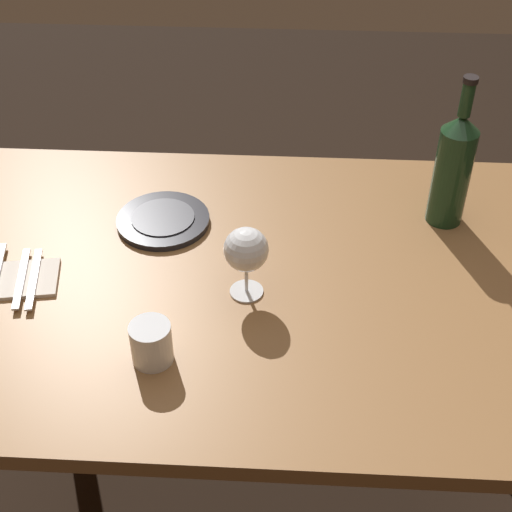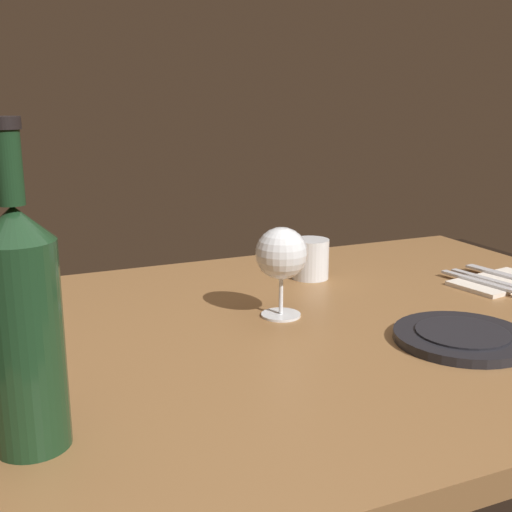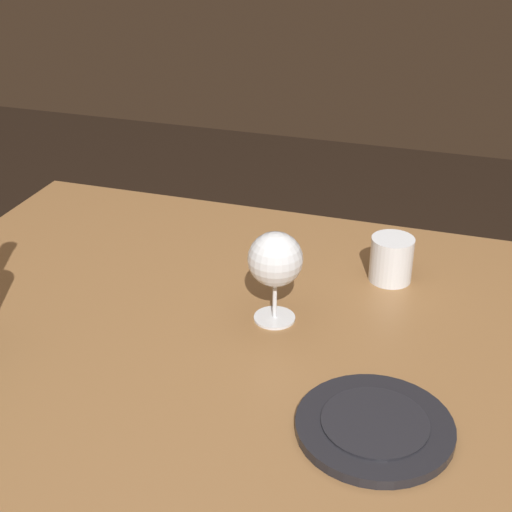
{
  "view_description": "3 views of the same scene",
  "coord_description": "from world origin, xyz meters",
  "px_view_note": "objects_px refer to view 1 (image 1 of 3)",
  "views": [
    {
      "loc": [
        -0.08,
        1.11,
        1.72
      ],
      "look_at": [
        -0.02,
        0.03,
        0.82
      ],
      "focal_mm": 51.95,
      "sensor_mm": 36.0,
      "label": 1
    },
    {
      "loc": [
        -0.46,
        -0.87,
        1.1
      ],
      "look_at": [
        -0.04,
        0.08,
        0.84
      ],
      "focal_mm": 45.54,
      "sensor_mm": 36.0,
      "label": 2
    },
    {
      "loc": [
        0.27,
        -0.91,
        1.38
      ],
      "look_at": [
        -0.03,
        0.03,
        0.86
      ],
      "focal_mm": 52.21,
      "sensor_mm": 36.0,
      "label": 3
    }
  ],
  "objects_px": {
    "dinner_plate": "(163,220)",
    "folded_napkin": "(10,280)",
    "water_tumbler": "(152,345)",
    "fork_outer": "(34,279)",
    "fork_inner": "(21,278)",
    "wine_bottle": "(453,167)",
    "wine_glass_left": "(246,251)"
  },
  "relations": [
    {
      "from": "wine_glass_left",
      "to": "fork_inner",
      "type": "distance_m",
      "value": 0.46
    },
    {
      "from": "fork_outer",
      "to": "fork_inner",
      "type": "bearing_deg",
      "value": 0.0
    },
    {
      "from": "wine_glass_left",
      "to": "fork_outer",
      "type": "bearing_deg",
      "value": -0.56
    },
    {
      "from": "wine_glass_left",
      "to": "dinner_plate",
      "type": "bearing_deg",
      "value": -47.35
    },
    {
      "from": "wine_glass_left",
      "to": "fork_outer",
      "type": "distance_m",
      "value": 0.43
    },
    {
      "from": "wine_glass_left",
      "to": "fork_outer",
      "type": "xyz_separation_m",
      "value": [
        0.42,
        -0.0,
        -0.09
      ]
    },
    {
      "from": "wine_glass_left",
      "to": "folded_napkin",
      "type": "height_order",
      "value": "wine_glass_left"
    },
    {
      "from": "wine_bottle",
      "to": "fork_inner",
      "type": "xyz_separation_m",
      "value": [
        0.86,
        0.26,
        -0.12
      ]
    },
    {
      "from": "fork_inner",
      "to": "folded_napkin",
      "type": "bearing_deg",
      "value": 0.0
    },
    {
      "from": "wine_glass_left",
      "to": "wine_bottle",
      "type": "height_order",
      "value": "wine_bottle"
    },
    {
      "from": "water_tumbler",
      "to": "fork_outer",
      "type": "relative_size",
      "value": 0.44
    },
    {
      "from": "wine_glass_left",
      "to": "wine_bottle",
      "type": "xyz_separation_m",
      "value": [
        -0.42,
        -0.26,
        0.03
      ]
    },
    {
      "from": "fork_inner",
      "to": "fork_outer",
      "type": "distance_m",
      "value": 0.03
    },
    {
      "from": "wine_bottle",
      "to": "folded_napkin",
      "type": "xyz_separation_m",
      "value": [
        0.89,
        0.26,
        -0.13
      ]
    },
    {
      "from": "folded_napkin",
      "to": "wine_glass_left",
      "type": "bearing_deg",
      "value": 179.5
    },
    {
      "from": "wine_bottle",
      "to": "dinner_plate",
      "type": "distance_m",
      "value": 0.63
    },
    {
      "from": "water_tumbler",
      "to": "fork_inner",
      "type": "bearing_deg",
      "value": -32.59
    },
    {
      "from": "wine_glass_left",
      "to": "folded_napkin",
      "type": "xyz_separation_m",
      "value": [
        0.47,
        -0.0,
        -0.1
      ]
    },
    {
      "from": "wine_glass_left",
      "to": "water_tumbler",
      "type": "relative_size",
      "value": 1.9
    },
    {
      "from": "dinner_plate",
      "to": "fork_inner",
      "type": "relative_size",
      "value": 1.13
    },
    {
      "from": "fork_inner",
      "to": "wine_bottle",
      "type": "bearing_deg",
      "value": -163.38
    },
    {
      "from": "dinner_plate",
      "to": "fork_outer",
      "type": "bearing_deg",
      "value": 42.84
    },
    {
      "from": "dinner_plate",
      "to": "folded_napkin",
      "type": "bearing_deg",
      "value": 37.21
    },
    {
      "from": "folded_napkin",
      "to": "fork_outer",
      "type": "xyz_separation_m",
      "value": [
        -0.05,
        -0.0,
        0.01
      ]
    },
    {
      "from": "dinner_plate",
      "to": "folded_napkin",
      "type": "xyz_separation_m",
      "value": [
        0.28,
        0.21,
        -0.0
      ]
    },
    {
      "from": "wine_glass_left",
      "to": "water_tumbler",
      "type": "xyz_separation_m",
      "value": [
        0.15,
        0.18,
        -0.07
      ]
    },
    {
      "from": "fork_inner",
      "to": "fork_outer",
      "type": "xyz_separation_m",
      "value": [
        -0.03,
        0.0,
        0.0
      ]
    },
    {
      "from": "water_tumbler",
      "to": "fork_outer",
      "type": "xyz_separation_m",
      "value": [
        0.27,
        -0.19,
        -0.02
      ]
    },
    {
      "from": "wine_bottle",
      "to": "fork_inner",
      "type": "distance_m",
      "value": 0.91
    },
    {
      "from": "dinner_plate",
      "to": "fork_inner",
      "type": "xyz_separation_m",
      "value": [
        0.25,
        0.21,
        0.0
      ]
    },
    {
      "from": "water_tumbler",
      "to": "fork_inner",
      "type": "height_order",
      "value": "water_tumbler"
    },
    {
      "from": "wine_glass_left",
      "to": "fork_outer",
      "type": "relative_size",
      "value": 0.84
    }
  ]
}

